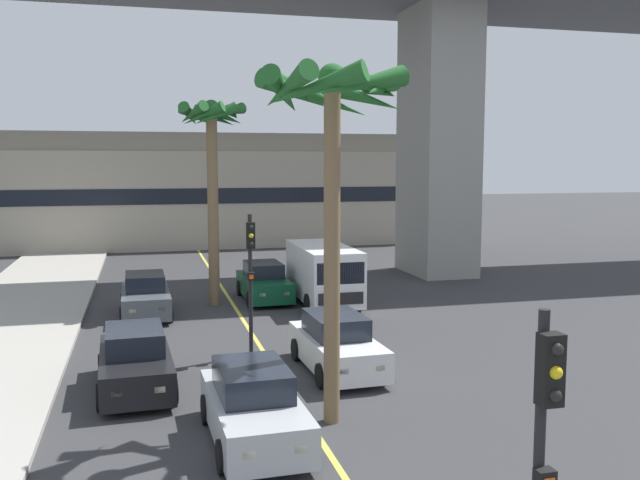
{
  "coord_description": "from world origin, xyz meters",
  "views": [
    {
      "loc": [
        -3.43,
        0.74,
        5.73
      ],
      "look_at": [
        0.0,
        14.0,
        4.16
      ],
      "focal_mm": 38.72,
      "sensor_mm": 36.0,
      "label": 1
    }
  ],
  "objects_px": {
    "palm_tree_near_median": "(212,144)",
    "car_queue_second": "(135,362)",
    "palm_tree_mid_median": "(332,123)",
    "car_queue_fifth": "(264,283)",
    "delivery_van": "(323,273)",
    "car_queue_fourth": "(337,345)",
    "traffic_light_median_near": "(543,450)",
    "car_queue_third": "(253,407)",
    "traffic_light_median_far": "(251,265)",
    "car_queue_front": "(145,296)"
  },
  "relations": [
    {
      "from": "car_queue_fourth",
      "to": "traffic_light_median_near",
      "type": "height_order",
      "value": "traffic_light_median_near"
    },
    {
      "from": "traffic_light_median_far",
      "to": "palm_tree_mid_median",
      "type": "height_order",
      "value": "palm_tree_mid_median"
    },
    {
      "from": "traffic_light_median_far",
      "to": "palm_tree_mid_median",
      "type": "bearing_deg",
      "value": -80.44
    },
    {
      "from": "car_queue_front",
      "to": "car_queue_second",
      "type": "distance_m",
      "value": 8.6
    },
    {
      "from": "car_queue_third",
      "to": "traffic_light_median_far",
      "type": "bearing_deg",
      "value": 81.51
    },
    {
      "from": "palm_tree_near_median",
      "to": "car_queue_second",
      "type": "bearing_deg",
      "value": -106.79
    },
    {
      "from": "car_queue_fourth",
      "to": "palm_tree_near_median",
      "type": "xyz_separation_m",
      "value": [
        -2.36,
        9.59,
        5.67
      ]
    },
    {
      "from": "car_queue_second",
      "to": "traffic_light_median_near",
      "type": "bearing_deg",
      "value": -69.27
    },
    {
      "from": "car_queue_fifth",
      "to": "traffic_light_median_far",
      "type": "relative_size",
      "value": 0.98
    },
    {
      "from": "car_queue_front",
      "to": "car_queue_fourth",
      "type": "bearing_deg",
      "value": -58.82
    },
    {
      "from": "car_queue_second",
      "to": "car_queue_front",
      "type": "bearing_deg",
      "value": 87.96
    },
    {
      "from": "car_queue_second",
      "to": "car_queue_fourth",
      "type": "height_order",
      "value": "same"
    },
    {
      "from": "car_queue_third",
      "to": "car_queue_fourth",
      "type": "height_order",
      "value": "same"
    },
    {
      "from": "car_queue_second",
      "to": "traffic_light_median_near",
      "type": "distance_m",
      "value": 12.26
    },
    {
      "from": "car_queue_third",
      "to": "car_queue_fourth",
      "type": "bearing_deg",
      "value": 54.73
    },
    {
      "from": "car_queue_front",
      "to": "palm_tree_near_median",
      "type": "height_order",
      "value": "palm_tree_near_median"
    },
    {
      "from": "car_queue_second",
      "to": "palm_tree_mid_median",
      "type": "height_order",
      "value": "palm_tree_mid_median"
    },
    {
      "from": "car_queue_third",
      "to": "traffic_light_median_near",
      "type": "relative_size",
      "value": 0.99
    },
    {
      "from": "palm_tree_mid_median",
      "to": "car_queue_fifth",
      "type": "bearing_deg",
      "value": 86.34
    },
    {
      "from": "delivery_van",
      "to": "palm_tree_near_median",
      "type": "height_order",
      "value": "palm_tree_near_median"
    },
    {
      "from": "palm_tree_near_median",
      "to": "palm_tree_mid_median",
      "type": "height_order",
      "value": "palm_tree_near_median"
    },
    {
      "from": "car_queue_front",
      "to": "delivery_van",
      "type": "height_order",
      "value": "delivery_van"
    },
    {
      "from": "car_queue_fourth",
      "to": "car_queue_second",
      "type": "bearing_deg",
      "value": -176.95
    },
    {
      "from": "car_queue_front",
      "to": "traffic_light_median_near",
      "type": "distance_m",
      "value": 20.41
    },
    {
      "from": "car_queue_third",
      "to": "palm_tree_mid_median",
      "type": "xyz_separation_m",
      "value": [
        1.84,
        0.65,
        5.8
      ]
    },
    {
      "from": "car_queue_front",
      "to": "car_queue_fifth",
      "type": "height_order",
      "value": "same"
    },
    {
      "from": "car_queue_front",
      "to": "traffic_light_median_far",
      "type": "height_order",
      "value": "traffic_light_median_far"
    },
    {
      "from": "car_queue_second",
      "to": "palm_tree_near_median",
      "type": "distance_m",
      "value": 11.77
    },
    {
      "from": "car_queue_fourth",
      "to": "traffic_light_median_near",
      "type": "relative_size",
      "value": 0.99
    },
    {
      "from": "traffic_light_median_far",
      "to": "delivery_van",
      "type": "bearing_deg",
      "value": 59.45
    },
    {
      "from": "car_queue_second",
      "to": "palm_tree_mid_median",
      "type": "relative_size",
      "value": 0.54
    },
    {
      "from": "car_queue_front",
      "to": "traffic_light_median_near",
      "type": "xyz_separation_m",
      "value": [
        3.98,
        -19.92,
        1.99
      ]
    },
    {
      "from": "delivery_van",
      "to": "traffic_light_median_far",
      "type": "relative_size",
      "value": 1.25
    },
    {
      "from": "car_queue_fourth",
      "to": "delivery_van",
      "type": "relative_size",
      "value": 0.79
    },
    {
      "from": "car_queue_front",
      "to": "car_queue_fourth",
      "type": "xyz_separation_m",
      "value": [
        5.03,
        -8.31,
        0.0
      ]
    },
    {
      "from": "car_queue_front",
      "to": "traffic_light_median_far",
      "type": "xyz_separation_m",
      "value": [
        2.98,
        -6.38,
        1.99
      ]
    },
    {
      "from": "car_queue_front",
      "to": "palm_tree_mid_median",
      "type": "distance_m",
      "value": 13.76
    },
    {
      "from": "car_queue_fifth",
      "to": "palm_tree_mid_median",
      "type": "relative_size",
      "value": 0.53
    },
    {
      "from": "car_queue_second",
      "to": "traffic_light_median_far",
      "type": "relative_size",
      "value": 0.99
    },
    {
      "from": "car_queue_front",
      "to": "delivery_van",
      "type": "bearing_deg",
      "value": 2.61
    },
    {
      "from": "car_queue_third",
      "to": "palm_tree_near_median",
      "type": "xyz_separation_m",
      "value": [
        0.61,
        13.79,
        5.67
      ]
    },
    {
      "from": "delivery_van",
      "to": "traffic_light_median_near",
      "type": "bearing_deg",
      "value": -98.31
    },
    {
      "from": "car_queue_front",
      "to": "car_queue_second",
      "type": "bearing_deg",
      "value": -92.04
    },
    {
      "from": "car_queue_front",
      "to": "car_queue_fifth",
      "type": "relative_size",
      "value": 1.0
    },
    {
      "from": "car_queue_front",
      "to": "car_queue_fourth",
      "type": "distance_m",
      "value": 9.72
    },
    {
      "from": "traffic_light_median_far",
      "to": "palm_tree_mid_median",
      "type": "relative_size",
      "value": 0.54
    },
    {
      "from": "delivery_van",
      "to": "traffic_light_median_far",
      "type": "height_order",
      "value": "traffic_light_median_far"
    },
    {
      "from": "car_queue_fifth",
      "to": "palm_tree_mid_median",
      "type": "bearing_deg",
      "value": -93.66
    },
    {
      "from": "car_queue_fifth",
      "to": "delivery_van",
      "type": "height_order",
      "value": "delivery_van"
    },
    {
      "from": "car_queue_front",
      "to": "traffic_light_median_far",
      "type": "bearing_deg",
      "value": -65.0
    }
  ]
}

